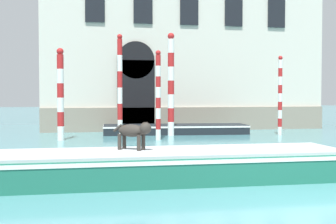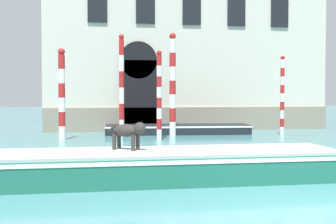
% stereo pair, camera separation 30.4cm
% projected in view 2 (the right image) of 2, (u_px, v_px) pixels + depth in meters
% --- Properties ---
extents(boat_foreground, '(8.47, 2.09, 0.64)m').
position_uv_depth(boat_foreground, '(149.00, 165.00, 9.99)').
color(boat_foreground, '#1E6651').
rests_on(boat_foreground, ground_plane).
extents(dog_on_deck, '(0.79, 0.65, 0.63)m').
position_uv_depth(dog_on_deck, '(129.00, 131.00, 10.11)').
color(dog_on_deck, '#332D28').
rests_on(dog_on_deck, boat_foreground).
extents(boat_moored_near_palazzo, '(6.71, 2.24, 0.42)m').
position_uv_depth(boat_moored_near_palazzo, '(177.00, 129.00, 21.54)').
color(boat_moored_near_palazzo, black).
rests_on(boat_moored_near_palazzo, ground_plane).
extents(mooring_pole_0, '(0.23, 0.23, 4.45)m').
position_uv_depth(mooring_pole_0, '(122.00, 85.00, 20.45)').
color(mooring_pole_0, white).
rests_on(mooring_pole_0, ground_plane).
extents(mooring_pole_1, '(0.21, 0.21, 3.58)m').
position_uv_depth(mooring_pole_1, '(159.00, 95.00, 18.64)').
color(mooring_pole_1, white).
rests_on(mooring_pole_1, ground_plane).
extents(mooring_pole_2, '(0.19, 0.19, 3.53)m').
position_uv_depth(mooring_pole_2, '(282.00, 95.00, 20.70)').
color(mooring_pole_2, white).
rests_on(mooring_pole_2, ground_plane).
extents(mooring_pole_3, '(0.29, 0.29, 4.51)m').
position_uv_depth(mooring_pole_3, '(173.00, 84.00, 20.52)').
color(mooring_pole_3, white).
rests_on(mooring_pole_3, ground_plane).
extents(mooring_pole_4, '(0.27, 0.27, 3.65)m').
position_uv_depth(mooring_pole_4, '(62.00, 94.00, 18.48)').
color(mooring_pole_4, white).
rests_on(mooring_pole_4, ground_plane).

